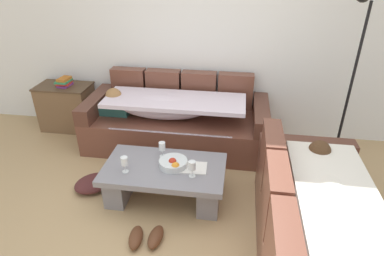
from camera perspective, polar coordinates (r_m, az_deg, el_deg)
The scene contains 15 objects.
ground_plane at distance 3.10m, azimuth -3.81°, elevation -18.58°, with size 14.00×14.00×0.00m, color tan.
back_wall at distance 4.33m, azimuth 1.72°, elevation 16.22°, with size 9.00×0.10×2.70m, color white.
couch_along_wall at distance 4.23m, azimuth -3.11°, elevation 1.18°, with size 2.27×0.92×0.88m.
couch_near_window at distance 2.88m, azimuth 20.84°, elevation -15.89°, with size 0.92×2.02×0.88m.
coffee_table at distance 3.37m, azimuth -4.75°, elevation -8.64°, with size 1.20×0.68×0.38m.
fruit_bowl at distance 3.26m, azimuth -3.24°, elevation -6.11°, with size 0.28×0.28×0.10m.
wine_glass_near_left at distance 3.20m, azimuth -11.60°, elevation -5.73°, with size 0.07×0.07×0.17m.
wine_glass_near_right at distance 3.08m, azimuth 0.03°, elevation -6.59°, with size 0.07×0.07×0.17m.
wine_glass_far_back at distance 3.38m, azimuth -5.19°, elevation -3.26°, with size 0.07×0.07×0.17m.
open_magazine at distance 3.25m, azimuth 0.06°, elevation -6.85°, with size 0.28×0.21×0.01m, color white.
side_cabinet at distance 4.96m, azimuth -20.77°, elevation 3.41°, with size 0.72×0.44×0.64m.
book_stack_on_cabinet at distance 4.81m, azimuth -21.20°, elevation 7.44°, with size 0.19×0.22×0.11m.
floor_lamp at distance 4.02m, azimuth 25.75°, elevation 9.03°, with size 0.33×0.31×1.95m.
pair_of_shoes at distance 3.07m, azimuth -7.98°, elevation -18.17°, with size 0.32×0.31×0.09m.
crumpled_garment at distance 3.74m, azimuth -16.68°, elevation -9.12°, with size 0.40×0.32×0.12m, color #4C2323.
Camera 1 is at (0.51, -2.06, 2.26)m, focal length 30.89 mm.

